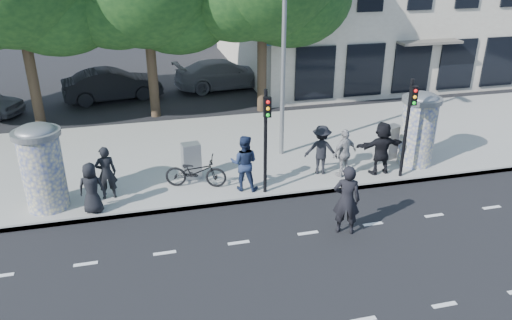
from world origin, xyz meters
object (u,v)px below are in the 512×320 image
object	(u,v)px
cabinet_left	(191,161)
car_mid	(112,85)
ad_column_left	(42,165)
street_lamp	(285,29)
ped_a	(92,188)
bicycle	(196,172)
traffic_pole_far	(408,119)
ped_c	(244,163)
man_road	(347,200)
ped_f	(381,148)
car_right	(224,74)
ped_e	(344,153)
cabinet_right	(391,142)
traffic_pole_near	(266,132)
ad_column_right	(418,127)
ped_b	(106,173)
ped_d	(321,150)

from	to	relation	value
cabinet_left	car_mid	xyz separation A→B (m)	(-2.69, 10.35, 0.02)
ad_column_left	street_lamp	distance (m)	8.90
ped_a	bicycle	world-z (taller)	ped_a
traffic_pole_far	ped_c	world-z (taller)	traffic_pole_far
man_road	ped_f	bearing A→B (deg)	-108.24
street_lamp	bicycle	world-z (taller)	street_lamp
traffic_pole_far	car_right	size ratio (longest dim) A/B	0.64
street_lamp	ped_a	world-z (taller)	street_lamp
ped_e	cabinet_right	xyz separation A→B (m)	(2.30, 1.05, -0.23)
traffic_pole_near	car_mid	size ratio (longest dim) A/B	0.70
ped_f	ad_column_right	bearing A→B (deg)	-165.82
ped_f	bicycle	bearing A→B (deg)	-6.32
ped_e	traffic_pole_near	bearing A→B (deg)	-9.23
ad_column_left	ped_e	size ratio (longest dim) A/B	1.56
street_lamp	car_right	size ratio (longest dim) A/B	1.50
ped_c	ped_f	xyz separation A→B (m)	(4.80, 0.04, 0.01)
ped_b	bicycle	size ratio (longest dim) A/B	0.87
traffic_pole_far	cabinet_right	size ratio (longest dim) A/B	2.74
ad_column_right	traffic_pole_near	distance (m)	5.91
ad_column_left	traffic_pole_near	world-z (taller)	traffic_pole_near
car_right	ad_column_right	bearing A→B (deg)	-166.36
traffic_pole_far	ped_b	world-z (taller)	traffic_pole_far
cabinet_right	car_mid	distance (m)	14.43
street_lamp	cabinet_left	bearing A→B (deg)	-161.08
traffic_pole_far	cabinet_right	distance (m)	2.18
ad_column_right	ped_b	xyz separation A→B (m)	(-10.65, -0.06, -0.52)
ad_column_right	cabinet_left	world-z (taller)	ad_column_right
ad_column_left	traffic_pole_far	xyz separation A→B (m)	(11.40, -0.71, 0.69)
man_road	cabinet_right	distance (m)	5.47
street_lamp	ped_b	size ratio (longest dim) A/B	4.63
ad_column_left	ped_d	world-z (taller)	ad_column_left
ad_column_right	traffic_pole_far	distance (m)	1.52
traffic_pole_far	bicycle	xyz separation A→B (m)	(-6.89, 0.97, -1.56)
bicycle	ped_f	bearing A→B (deg)	-77.99
ped_b	car_mid	bearing A→B (deg)	-96.64
ped_d	ped_e	world-z (taller)	ped_d
ad_column_left	ped_b	bearing A→B (deg)	4.61
ad_column_right	ped_e	size ratio (longest dim) A/B	1.56
ped_e	bicycle	world-z (taller)	ped_e
ped_d	car_mid	size ratio (longest dim) A/B	0.36
ped_d	car_mid	xyz separation A→B (m)	(-7.04, 11.03, -0.22)
ad_column_left	bicycle	size ratio (longest dim) A/B	1.33
ped_d	bicycle	size ratio (longest dim) A/B	0.87
street_lamp	ad_column_right	bearing A→B (deg)	-23.73
ad_column_right	cabinet_right	distance (m)	1.19
ped_d	cabinet_left	distance (m)	4.41
street_lamp	bicycle	xyz separation A→B (m)	(-3.49, -1.87, -4.12)
man_road	ped_b	bearing A→B (deg)	-5.52
traffic_pole_far	ped_a	distance (m)	10.14
ad_column_left	ped_f	distance (m)	10.81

